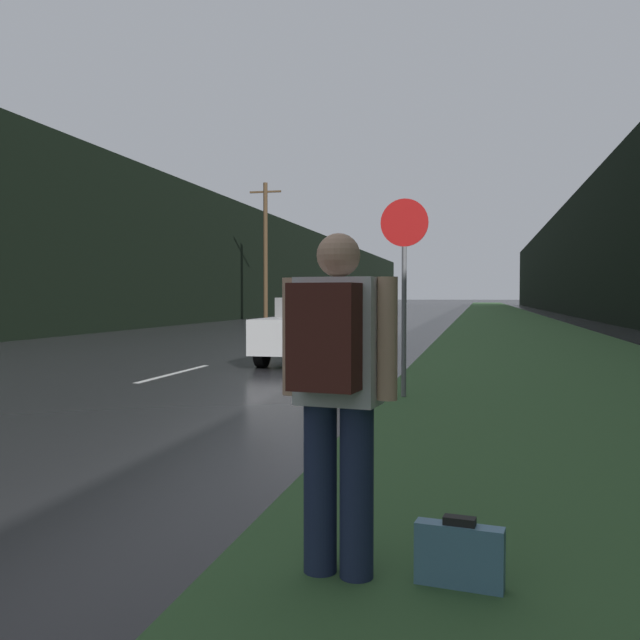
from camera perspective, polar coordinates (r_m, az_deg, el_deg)
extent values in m
cube|color=#33562D|center=(39.66, 15.59, -0.16)|extent=(6.00, 240.00, 0.02)
cube|color=silver|center=(13.15, -12.10, -4.40)|extent=(0.12, 3.00, 0.01)
cube|color=silver|center=(19.68, -3.33, -2.24)|extent=(0.12, 3.00, 0.01)
cube|color=silver|center=(26.45, 1.01, -1.15)|extent=(0.12, 3.00, 0.01)
cube|color=black|center=(52.11, -4.42, 4.49)|extent=(2.00, 140.00, 7.44)
cube|color=black|center=(50.27, 22.06, 5.28)|extent=(2.00, 140.00, 8.92)
cylinder|color=#4C3823|center=(37.90, -4.61, 5.66)|extent=(0.24, 0.24, 7.75)
cube|color=#4C3823|center=(38.27, -4.62, 10.71)|extent=(1.80, 0.10, 0.10)
cylinder|color=slate|center=(9.75, 7.08, -0.22)|extent=(0.07, 0.07, 2.17)
cylinder|color=#B71414|center=(9.80, 7.12, 8.14)|extent=(0.68, 0.02, 0.68)
cylinder|color=#1E2847|center=(3.64, 0.02, -14.08)|extent=(0.17, 0.17, 0.91)
cylinder|color=#1E2847|center=(3.57, 3.10, -14.37)|extent=(0.17, 0.17, 0.91)
cube|color=silver|center=(3.47, 1.56, -1.78)|extent=(0.44, 0.29, 0.65)
sphere|color=tan|center=(3.47, 1.57, 5.47)|extent=(0.22, 0.22, 0.22)
cylinder|color=tan|center=(3.56, -2.38, -1.39)|extent=(0.10, 0.10, 0.62)
cylinder|color=tan|center=(3.39, 5.70, -1.56)|extent=(0.10, 0.10, 0.62)
cube|color=#471E19|center=(3.27, 0.36, -1.43)|extent=(0.35, 0.22, 0.52)
cube|color=teal|center=(3.62, 11.65, -19.02)|extent=(0.45, 0.16, 0.33)
cube|color=black|center=(3.56, 11.67, -16.23)|extent=(0.16, 0.09, 0.04)
cube|color=#BCBCBC|center=(15.11, -0.14, -1.06)|extent=(1.82, 4.47, 0.71)
cube|color=slate|center=(15.31, 0.05, 1.10)|extent=(1.55, 2.01, 0.43)
cylinder|color=black|center=(13.60, 2.06, -2.77)|extent=(0.20, 0.66, 0.66)
cylinder|color=black|center=(14.04, -4.90, -2.62)|extent=(0.20, 0.66, 0.66)
cylinder|color=black|center=(16.32, 3.95, -1.97)|extent=(0.20, 0.66, 0.66)
cylinder|color=black|center=(16.68, -1.93, -1.88)|extent=(0.20, 0.66, 0.66)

